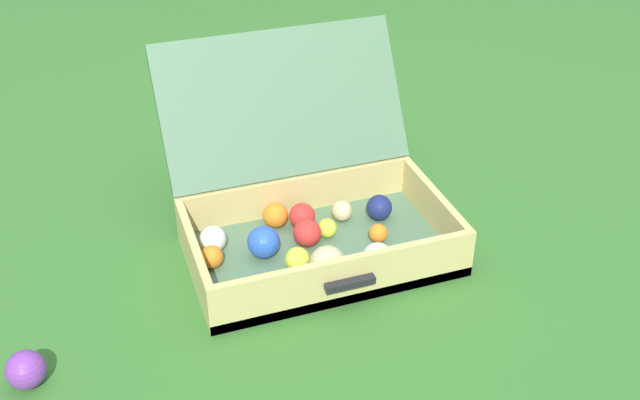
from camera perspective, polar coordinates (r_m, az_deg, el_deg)
ground_plane at (r=1.84m, az=-0.14°, el=-3.15°), size 16.00×16.00×0.00m
open_suitcase at (r=1.79m, az=-0.91°, el=-0.49°), size 0.60×0.58×0.43m
stray_ball_on_grass at (r=1.57m, az=-21.10°, el=-11.73°), size 0.08×0.08×0.08m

